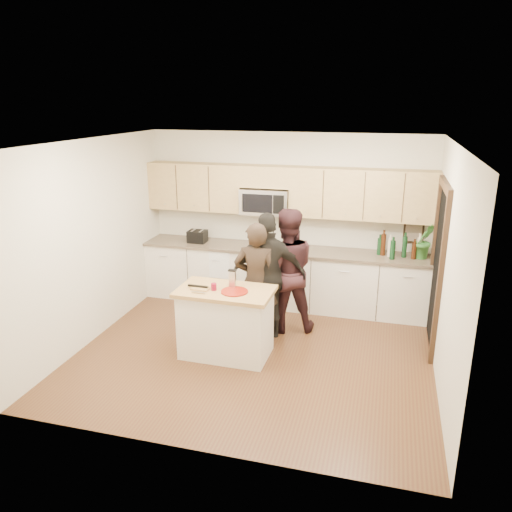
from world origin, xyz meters
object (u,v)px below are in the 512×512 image
(toaster, at_px, (197,236))
(woman_left, at_px, (256,282))
(island, at_px, (226,322))
(woman_right, at_px, (268,276))
(woman_center, at_px, (286,270))

(toaster, xyz_separation_m, woman_left, (1.33, -1.26, -0.21))
(island, xyz_separation_m, woman_right, (0.38, 0.68, 0.42))
(woman_center, bearing_deg, island, 39.55)
(woman_left, height_order, woman_center, woman_center)
(island, distance_m, toaster, 2.19)
(toaster, bearing_deg, woman_right, -37.71)
(woman_right, bearing_deg, toaster, -52.64)
(woman_left, distance_m, woman_right, 0.19)
(woman_right, bearing_deg, woman_center, -140.85)
(island, distance_m, woman_left, 0.71)
(woman_left, distance_m, woman_center, 0.52)
(woman_left, bearing_deg, toaster, -50.49)
(woman_center, bearing_deg, toaster, -46.53)
(toaster, height_order, woman_center, woman_center)
(woman_right, bearing_deg, woman_left, 29.32)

